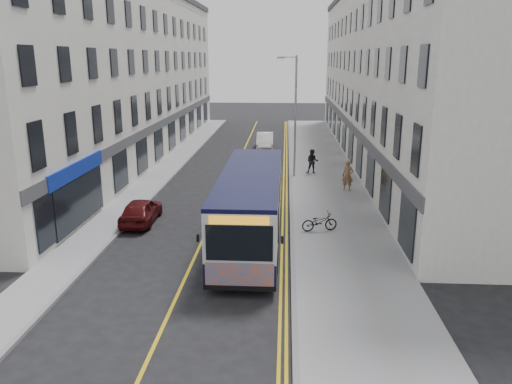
# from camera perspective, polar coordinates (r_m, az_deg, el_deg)

# --- Properties ---
(ground) EXTENTS (140.00, 140.00, 0.00)m
(ground) POSITION_cam_1_polar(r_m,az_deg,el_deg) (20.84, -6.94, -7.26)
(ground) COLOR black
(ground) RESTS_ON ground
(pavement_east) EXTENTS (4.50, 64.00, 0.12)m
(pavement_east) POSITION_cam_1_polar(r_m,az_deg,el_deg) (32.01, 8.01, 0.86)
(pavement_east) COLOR gray
(pavement_east) RESTS_ON ground
(pavement_west) EXTENTS (2.00, 64.00, 0.12)m
(pavement_west) POSITION_cam_1_polar(r_m,az_deg,el_deg) (33.05, -11.82, 1.14)
(pavement_west) COLOR gray
(pavement_west) RESTS_ON ground
(kerb_east) EXTENTS (0.18, 64.00, 0.13)m
(kerb_east) POSITION_cam_1_polar(r_m,az_deg,el_deg) (31.91, 3.98, 0.94)
(kerb_east) COLOR slate
(kerb_east) RESTS_ON ground
(kerb_west) EXTENTS (0.18, 64.00, 0.13)m
(kerb_west) POSITION_cam_1_polar(r_m,az_deg,el_deg) (32.81, -10.14, 1.13)
(kerb_west) COLOR slate
(kerb_west) RESTS_ON ground
(road_centre_line) EXTENTS (0.12, 64.00, 0.01)m
(road_centre_line) POSITION_cam_1_polar(r_m,az_deg,el_deg) (32.13, -3.18, 0.93)
(road_centre_line) COLOR gold
(road_centre_line) RESTS_ON ground
(road_dbl_yellow_inner) EXTENTS (0.10, 64.00, 0.01)m
(road_dbl_yellow_inner) POSITION_cam_1_polar(r_m,az_deg,el_deg) (31.92, 3.17, 0.84)
(road_dbl_yellow_inner) COLOR gold
(road_dbl_yellow_inner) RESTS_ON ground
(road_dbl_yellow_outer) EXTENTS (0.10, 64.00, 0.01)m
(road_dbl_yellow_outer) POSITION_cam_1_polar(r_m,az_deg,el_deg) (31.92, 3.53, 0.83)
(road_dbl_yellow_outer) COLOR gold
(road_dbl_yellow_outer) RESTS_ON ground
(terrace_east) EXTENTS (6.00, 46.00, 13.00)m
(terrace_east) POSITION_cam_1_polar(r_m,az_deg,el_deg) (40.71, 14.94, 12.74)
(terrace_east) COLOR white
(terrace_east) RESTS_ON ground
(terrace_west) EXTENTS (6.00, 46.00, 13.00)m
(terrace_west) POSITION_cam_1_polar(r_m,az_deg,el_deg) (41.89, -14.50, 12.82)
(terrace_west) COLOR silver
(terrace_west) RESTS_ON ground
(streetlamp) EXTENTS (1.32, 0.18, 8.00)m
(streetlamp) POSITION_cam_1_polar(r_m,az_deg,el_deg) (33.11, 4.39, 9.05)
(streetlamp) COLOR #9C9FA5
(streetlamp) RESTS_ON ground
(city_bus) EXTENTS (2.54, 10.89, 3.16)m
(city_bus) POSITION_cam_1_polar(r_m,az_deg,el_deg) (21.66, -0.60, -1.40)
(city_bus) COLOR black
(city_bus) RESTS_ON ground
(bicycle) EXTENTS (1.76, 0.98, 0.88)m
(bicycle) POSITION_cam_1_polar(r_m,az_deg,el_deg) (23.23, 7.27, -3.40)
(bicycle) COLOR black
(bicycle) RESTS_ON pavement_east
(pedestrian_near) EXTENTS (0.75, 0.58, 1.81)m
(pedestrian_near) POSITION_cam_1_polar(r_m,az_deg,el_deg) (30.32, 10.44, 1.82)
(pedestrian_near) COLOR brown
(pedestrian_near) RESTS_ON pavement_east
(pedestrian_far) EXTENTS (0.91, 0.76, 1.68)m
(pedestrian_far) POSITION_cam_1_polar(r_m,az_deg,el_deg) (34.50, 6.47, 3.50)
(pedestrian_far) COLOR black
(pedestrian_far) RESTS_ON pavement_east
(car_white) EXTENTS (1.58, 4.22, 1.37)m
(car_white) POSITION_cam_1_polar(r_m,az_deg,el_deg) (44.48, 1.02, 5.88)
(car_white) COLOR white
(car_white) RESTS_ON ground
(car_maroon) EXTENTS (1.51, 3.68, 1.25)m
(car_maroon) POSITION_cam_1_polar(r_m,az_deg,el_deg) (25.11, -13.01, -2.08)
(car_maroon) COLOR #4A0C0D
(car_maroon) RESTS_ON ground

